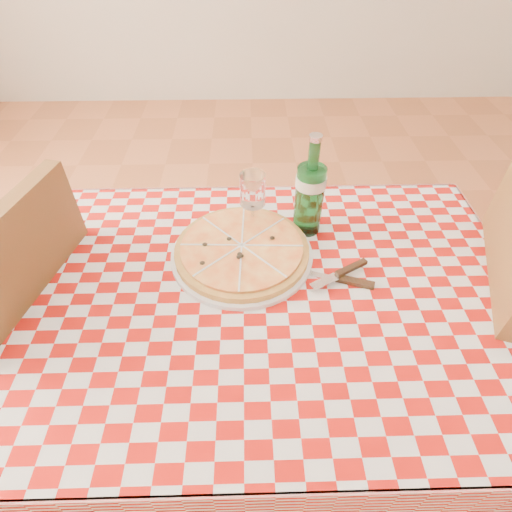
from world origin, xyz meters
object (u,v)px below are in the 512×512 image
at_px(chair_near, 510,329).
at_px(water_bottle, 310,186).
at_px(wine_glass, 253,203).
at_px(chair_far, 27,327).
at_px(pizza_plate, 242,249).
at_px(dining_table, 264,315).

xyz_separation_m(chair_near, water_bottle, (-0.57, 0.23, 0.34)).
height_order(water_bottle, wine_glass, water_bottle).
bearing_deg(chair_near, wine_glass, -177.72).
distance_m(chair_far, pizza_plate, 0.66).
height_order(dining_table, chair_far, chair_far).
xyz_separation_m(dining_table, water_bottle, (0.13, 0.23, 0.24)).
relative_size(chair_far, water_bottle, 3.40).
distance_m(dining_table, water_bottle, 0.36).
distance_m(pizza_plate, water_bottle, 0.25).
distance_m(dining_table, chair_near, 0.71).
bearing_deg(dining_table, chair_near, 0.59).
xyz_separation_m(dining_table, wine_glass, (-0.02, 0.24, 0.19)).
bearing_deg(chair_far, wine_glass, -150.33).
relative_size(chair_near, pizza_plate, 2.60).
bearing_deg(pizza_plate, wine_glass, 75.27).
relative_size(dining_table, wine_glass, 6.76).
relative_size(water_bottle, wine_glass, 1.64).
relative_size(dining_table, chair_near, 1.22).
height_order(chair_far, water_bottle, water_bottle).
distance_m(dining_table, chair_far, 0.68).
xyz_separation_m(pizza_plate, water_bottle, (0.18, 0.11, 0.12)).
bearing_deg(chair_far, chair_near, -168.90).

